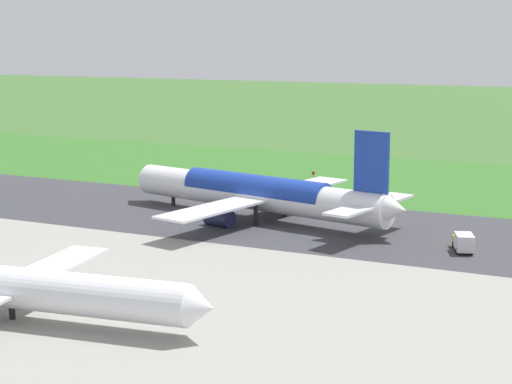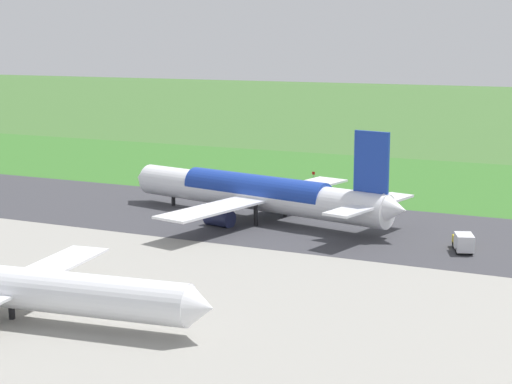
{
  "view_description": "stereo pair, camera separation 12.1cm",
  "coord_description": "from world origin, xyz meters",
  "px_view_note": "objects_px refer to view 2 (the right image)",
  "views": [
    {
      "loc": [
        -71.34,
        120.72,
        29.13
      ],
      "look_at": [
        -14.29,
        0.0,
        4.5
      ],
      "focal_mm": 58.94,
      "sensor_mm": 36.0,
      "label": 1
    },
    {
      "loc": [
        -71.45,
        120.67,
        29.13
      ],
      "look_at": [
        -14.29,
        0.0,
        4.5
      ],
      "focal_mm": 58.94,
      "sensor_mm": 36.0,
      "label": 2
    }
  ],
  "objects_px": {
    "airliner_main": "(258,193)",
    "no_stopping_sign": "(313,177)",
    "airliner_parked_mid": "(8,286)",
    "service_truck_baggage": "(463,242)",
    "traffic_cone_orange": "(282,180)"
  },
  "relations": [
    {
      "from": "airliner_parked_mid",
      "to": "no_stopping_sign",
      "type": "xyz_separation_m",
      "value": [
        0.95,
        -89.25,
        -1.99
      ]
    },
    {
      "from": "airliner_parked_mid",
      "to": "service_truck_baggage",
      "type": "xyz_separation_m",
      "value": [
        -37.18,
        -48.67,
        -2.22
      ]
    },
    {
      "from": "airliner_parked_mid",
      "to": "no_stopping_sign",
      "type": "bearing_deg",
      "value": -89.39
    },
    {
      "from": "airliner_main",
      "to": "airliner_parked_mid",
      "type": "distance_m",
      "value": 55.57
    },
    {
      "from": "no_stopping_sign",
      "to": "traffic_cone_orange",
      "type": "height_order",
      "value": "no_stopping_sign"
    },
    {
      "from": "no_stopping_sign",
      "to": "traffic_cone_orange",
      "type": "relative_size",
      "value": 5.01
    },
    {
      "from": "service_truck_baggage",
      "to": "traffic_cone_orange",
      "type": "relative_size",
      "value": 11.31
    },
    {
      "from": "service_truck_baggage",
      "to": "no_stopping_sign",
      "type": "xyz_separation_m",
      "value": [
        38.12,
        -40.58,
        0.23
      ]
    },
    {
      "from": "service_truck_baggage",
      "to": "no_stopping_sign",
      "type": "distance_m",
      "value": 55.68
    },
    {
      "from": "no_stopping_sign",
      "to": "airliner_main",
      "type": "bearing_deg",
      "value": 96.11
    },
    {
      "from": "airliner_parked_mid",
      "to": "service_truck_baggage",
      "type": "bearing_deg",
      "value": -127.37
    },
    {
      "from": "airliner_main",
      "to": "traffic_cone_orange",
      "type": "bearing_deg",
      "value": -72.44
    },
    {
      "from": "airliner_parked_mid",
      "to": "service_truck_baggage",
      "type": "height_order",
      "value": "airliner_parked_mid"
    },
    {
      "from": "airliner_main",
      "to": "no_stopping_sign",
      "type": "distance_m",
      "value": 34.06
    },
    {
      "from": "airliner_parked_mid",
      "to": "traffic_cone_orange",
      "type": "distance_m",
      "value": 91.69
    }
  ]
}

